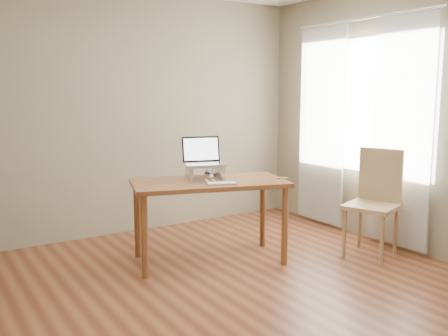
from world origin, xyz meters
TOP-DOWN VIEW (x-y plane):
  - room at (0.03, 0.01)m, footprint 4.04×4.54m
  - curtains at (1.92, 0.80)m, footprint 0.03×1.90m
  - desk at (0.18, 0.94)m, footprint 1.51×1.05m
  - laptop_stand at (0.18, 1.02)m, footprint 0.32×0.25m
  - laptop at (0.18, 1.08)m, footprint 0.41×0.39m
  - keyboard at (0.17, 0.72)m, footprint 0.28×0.20m
  - coaster at (0.82, 0.68)m, footprint 0.11×0.11m
  - cat at (0.19, 1.05)m, footprint 0.22×0.46m
  - chair at (1.62, 0.25)m, footprint 0.57×0.57m

SIDE VIEW (x-z plane):
  - chair at x=1.62m, z-range 0.04..1.05m
  - desk at x=0.18m, z-range 0.27..1.02m
  - coaster at x=0.82m, z-range 0.75..0.76m
  - keyboard at x=0.17m, z-range 0.75..0.77m
  - cat at x=0.19m, z-range 0.74..0.87m
  - laptop_stand at x=0.18m, z-range 0.77..0.90m
  - laptop at x=0.18m, z-range 0.82..1.07m
  - curtains at x=1.92m, z-range 0.05..2.29m
  - room at x=0.03m, z-range -0.02..2.62m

